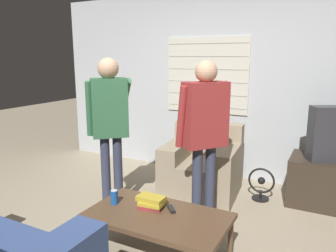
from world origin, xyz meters
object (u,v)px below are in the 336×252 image
book_stack (152,202)px  armchair_beige (203,167)px  floor_fan (261,185)px  soda_can (114,197)px  coffee_table (158,218)px  spare_remote (171,209)px  person_left_standing (110,116)px  person_right_standing (204,124)px

book_stack → armchair_beige: bearing=92.6°
armchair_beige → floor_fan: size_ratio=2.41×
soda_can → floor_fan: 1.87m
coffee_table → spare_remote: 0.14m
coffee_table → book_stack: 0.17m
armchair_beige → spare_remote: (0.24, -1.34, 0.08)m
book_stack → spare_remote: (0.18, 0.02, -0.04)m
floor_fan → person_left_standing: bearing=-145.6°
book_stack → floor_fan: size_ratio=0.62×
coffee_table → person_right_standing: person_right_standing is taller
book_stack → floor_fan: bearing=66.9°
person_left_standing → floor_fan: (1.44, 0.98, -0.86)m
person_left_standing → soda_can: (0.48, -0.60, -0.58)m
person_left_standing → book_stack: 1.12m
book_stack → person_left_standing: bearing=147.7°
spare_remote → book_stack: bearing=144.3°
person_left_standing → floor_fan: 1.94m
person_left_standing → soda_can: 0.97m
soda_can → floor_fan: bearing=58.9°
coffee_table → floor_fan: 1.68m
coffee_table → armchair_beige: bearing=96.8°
coffee_table → floor_fan: (0.52, 1.59, -0.18)m
armchair_beige → coffee_table: bearing=91.3°
coffee_table → person_right_standing: bearing=80.7°
soda_can → person_right_standing: bearing=52.3°
armchair_beige → book_stack: armchair_beige is taller
coffee_table → person_right_standing: 0.99m
person_right_standing → book_stack: 0.89m
person_right_standing → spare_remote: (-0.05, -0.60, -0.63)m
coffee_table → soda_can: size_ratio=9.23×
armchair_beige → person_right_standing: person_right_standing is taller
soda_can → spare_remote: 0.52m
soda_can → armchair_beige: bearing=79.9°
armchair_beige → spare_remote: 1.37m
coffee_table → book_stack: size_ratio=4.76×
person_right_standing → floor_fan: (0.41, 0.87, -0.86)m
book_stack → person_right_standing: bearing=69.7°
person_right_standing → soda_can: (-0.55, -0.72, -0.58)m
soda_can → spare_remote: size_ratio=1.02×
spare_remote → soda_can: bearing=150.8°
person_right_standing → book_stack: person_right_standing is taller
person_right_standing → spare_remote: size_ratio=13.34×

